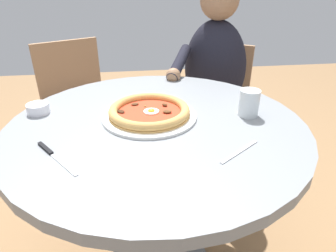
% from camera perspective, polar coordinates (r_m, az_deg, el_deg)
% --- Properties ---
extents(dining_table, '(1.01, 1.01, 0.72)m').
position_cam_1_polar(dining_table, '(1.05, -2.12, -4.63)').
color(dining_table, gray).
rests_on(dining_table, ground).
extents(pizza_on_plate, '(0.33, 0.33, 0.04)m').
position_cam_1_polar(pizza_on_plate, '(1.02, -3.68, 2.73)').
color(pizza_on_plate, white).
rests_on(pizza_on_plate, dining_table).
extents(water_glass, '(0.07, 0.07, 0.09)m').
position_cam_1_polar(water_glass, '(1.06, 15.57, 4.05)').
color(water_glass, silver).
rests_on(water_glass, dining_table).
extents(steak_knife, '(0.18, 0.14, 0.01)m').
position_cam_1_polar(steak_knife, '(0.88, -21.97, -4.96)').
color(steak_knife, silver).
rests_on(steak_knife, dining_table).
extents(ramekin_capers, '(0.08, 0.08, 0.04)m').
position_cam_1_polar(ramekin_capers, '(1.15, -24.14, 3.22)').
color(ramekin_capers, white).
rests_on(ramekin_capers, dining_table).
extents(fork_utensil, '(0.11, 0.14, 0.00)m').
position_cam_1_polar(fork_utensil, '(0.85, 13.86, -4.90)').
color(fork_utensil, '#BCBCC1').
rests_on(fork_utensil, dining_table).
extents(diner_person, '(0.45, 0.52, 1.16)m').
position_cam_1_polar(diner_person, '(1.73, 8.55, 4.81)').
color(diner_person, '#282833').
rests_on(diner_person, ground).
extents(cafe_chair_diner, '(0.53, 0.53, 0.80)m').
position_cam_1_polar(cafe_chair_diner, '(1.85, 9.68, 5.60)').
color(cafe_chair_diner, '#957050').
rests_on(cafe_chair_diner, ground).
extents(cafe_chair_spare_near, '(0.59, 0.59, 0.82)m').
position_cam_1_polar(cafe_chair_spare_near, '(1.88, -17.25, 5.60)').
color(cafe_chair_spare_near, '#957050').
rests_on(cafe_chair_spare_near, ground).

